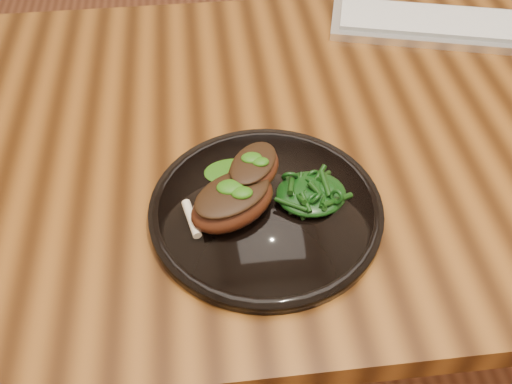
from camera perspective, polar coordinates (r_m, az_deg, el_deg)
desk at (r=0.97m, az=11.28°, el=3.26°), size 1.60×0.80×0.75m
plate at (r=0.75m, az=0.99°, el=-1.75°), size 0.31×0.31×0.02m
lamb_chop_front at (r=0.72m, az=-2.41°, el=-0.94°), size 0.14×0.13×0.05m
lamb_chop_back at (r=0.74m, az=-0.31°, el=2.29°), size 0.10×0.11×0.04m
herb_smear at (r=0.79m, az=-2.38°, el=2.07°), size 0.08×0.05×0.00m
greens_heap at (r=0.75m, az=5.57°, el=0.15°), size 0.09×0.09×0.04m
keyboard at (r=1.17m, az=19.28°, el=15.41°), size 0.48×0.25×0.02m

